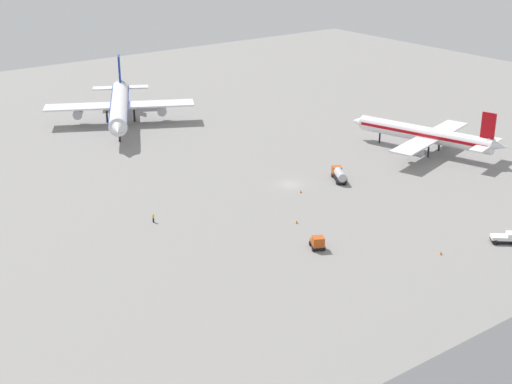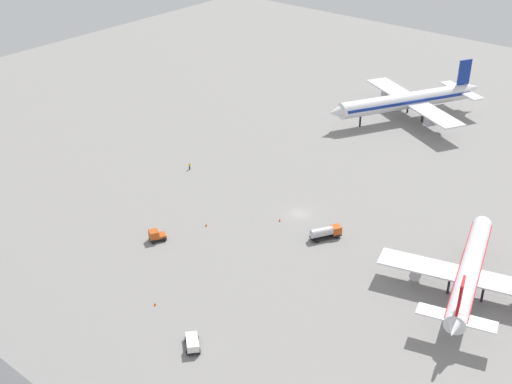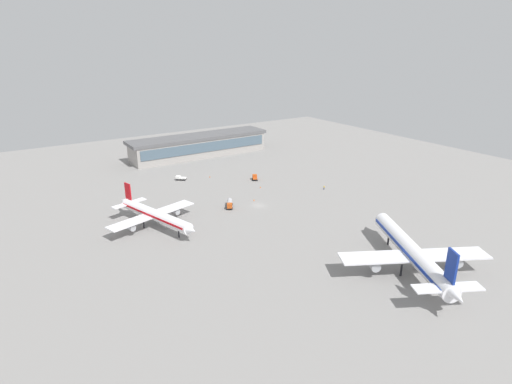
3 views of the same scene
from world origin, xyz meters
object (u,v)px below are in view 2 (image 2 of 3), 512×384
ground_crew_worker (190,166)px  pushback_tractor (192,343)px  fuel_truck (326,232)px  safety_cone_near_gate (206,225)px  safety_cone_far_side (280,220)px  airplane_taxiing (408,100)px  safety_cone_mid_apron (155,304)px  airplane_at_gate (470,271)px  baggage_tug (156,235)px

ground_crew_worker → pushback_tractor: bearing=146.5°
fuel_truck → ground_crew_worker: size_ratio=3.84×
pushback_tractor → safety_cone_near_gate: bearing=170.8°
pushback_tractor → safety_cone_far_side: size_ratio=7.62×
airplane_taxiing → safety_cone_mid_apron: 101.28m
airplane_taxiing → pushback_tractor: (19.41, -104.43, -4.38)m
safety_cone_near_gate → safety_cone_far_side: (10.37, 11.20, 0.00)m
airplane_at_gate → ground_crew_worker: (-70.80, 2.32, -3.46)m
baggage_tug → pushback_tractor: bearing=85.5°
baggage_tug → fuel_truck: (25.31, 22.06, 0.23)m
ground_crew_worker → safety_cone_mid_apron: size_ratio=2.78×
airplane_taxiing → safety_cone_far_side: bearing=33.8°
pushback_tractor → safety_cone_mid_apron: size_ratio=7.62×
safety_cone_near_gate → safety_cone_mid_apron: (10.89, -24.25, 0.00)m
baggage_tug → ground_crew_worker: 31.10m
baggage_tug → safety_cone_far_side: (14.31, 21.39, -0.86)m
pushback_tractor → ground_crew_worker: pushback_tractor is taller
fuel_truck → pushback_tractor: size_ratio=1.40×
airplane_taxiing → fuel_truck: 67.21m
baggage_tug → fuel_truck: bearing=159.4°
airplane_at_gate → airplane_taxiing: 78.09m
airplane_taxiing → safety_cone_near_gate: (-3.95, -76.66, -5.05)m
fuel_truck → safety_cone_far_side: 11.07m
safety_cone_far_side → pushback_tractor: bearing=-71.6°
baggage_tug → safety_cone_far_side: baggage_tug is taller
safety_cone_mid_apron → safety_cone_near_gate: bearing=114.2°
safety_cone_near_gate → baggage_tug: bearing=-111.1°
airplane_at_gate → baggage_tug: airplane_at_gate is taller
pushback_tractor → airplane_at_gate: bearing=97.8°
airplane_at_gate → safety_cone_near_gate: bearing=89.4°
airplane_at_gate → safety_cone_mid_apron: size_ratio=63.71×
airplane_at_gate → safety_cone_far_side: (-39.82, -2.54, -4.01)m
airplane_taxiing → safety_cone_near_gate: airplane_taxiing is taller
baggage_tug → airplane_at_gate: bearing=142.1°
baggage_tug → pushback_tractor: baggage_tug is taller
ground_crew_worker → safety_cone_far_side: bearing=-177.5°
airplane_at_gate → baggage_tug: size_ratio=10.28×
airplane_at_gate → pushback_tractor: airplane_at_gate is taller
airplane_at_gate → safety_cone_mid_apron: (-39.30, -37.99, -4.01)m
airplane_at_gate → fuel_truck: bearing=77.8°
airplane_taxiing → pushback_tractor: size_ratio=9.70×
airplane_at_gate → safety_cone_far_side: airplane_at_gate is taller
baggage_tug → safety_cone_mid_apron: bearing=74.8°
ground_crew_worker → safety_cone_far_side: ground_crew_worker is taller
safety_cone_near_gate → safety_cone_far_side: size_ratio=1.00×
fuel_truck → safety_cone_near_gate: bearing=148.7°
airplane_taxiing → baggage_tug: bearing=23.0°
pushback_tractor → baggage_tug: bearing=-172.1°
safety_cone_near_gate → safety_cone_mid_apron: same height
fuel_truck → ground_crew_worker: bearing=113.9°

